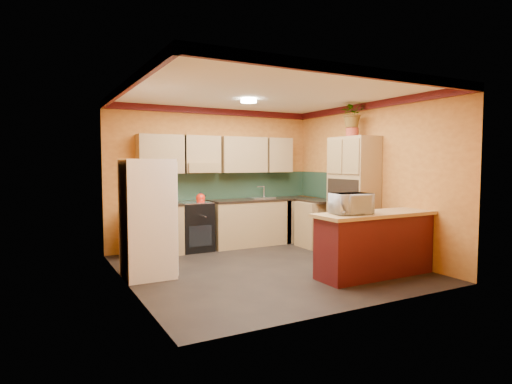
% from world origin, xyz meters
% --- Properties ---
extents(room_shell, '(4.24, 4.24, 2.72)m').
position_xyz_m(room_shell, '(0.02, 0.28, 2.09)').
color(room_shell, black).
rests_on(room_shell, ground).
extents(base_cabinets_back, '(3.65, 0.60, 0.88)m').
position_xyz_m(base_cabinets_back, '(0.11, 1.80, 0.44)').
color(base_cabinets_back, '#A68558').
rests_on(base_cabinets_back, ground).
extents(countertop_back, '(3.65, 0.62, 0.04)m').
position_xyz_m(countertop_back, '(0.11, 1.80, 0.90)').
color(countertop_back, black).
rests_on(countertop_back, base_cabinets_back).
extents(stove, '(0.58, 0.58, 0.91)m').
position_xyz_m(stove, '(-0.52, 1.80, 0.46)').
color(stove, black).
rests_on(stove, ground).
extents(kettle, '(0.22, 0.22, 0.18)m').
position_xyz_m(kettle, '(-0.42, 1.75, 1.00)').
color(kettle, red).
rests_on(kettle, stove).
extents(sink, '(0.48, 0.40, 0.03)m').
position_xyz_m(sink, '(0.88, 1.80, 0.94)').
color(sink, silver).
rests_on(sink, countertop_back).
extents(base_cabinets_right, '(0.60, 0.80, 0.88)m').
position_xyz_m(base_cabinets_right, '(1.80, 1.05, 0.44)').
color(base_cabinets_right, '#A68558').
rests_on(base_cabinets_right, ground).
extents(countertop_right, '(0.62, 0.80, 0.04)m').
position_xyz_m(countertop_right, '(1.80, 1.05, 0.90)').
color(countertop_right, black).
rests_on(countertop_right, base_cabinets_right).
extents(fridge, '(0.68, 0.66, 1.70)m').
position_xyz_m(fridge, '(-1.75, 0.37, 0.85)').
color(fridge, white).
rests_on(fridge, ground).
extents(pantry, '(0.48, 0.90, 2.10)m').
position_xyz_m(pantry, '(1.85, 0.14, 1.05)').
color(pantry, '#A68558').
rests_on(pantry, ground).
extents(fern_pot, '(0.22, 0.22, 0.16)m').
position_xyz_m(fern_pot, '(1.85, 0.19, 2.18)').
color(fern_pot, '#9E3A26').
rests_on(fern_pot, pantry).
extents(fern, '(0.46, 0.40, 0.51)m').
position_xyz_m(fern, '(1.85, 0.19, 2.51)').
color(fern, '#A68558').
rests_on(fern, fern_pot).
extents(breakfast_bar, '(1.80, 0.55, 0.88)m').
position_xyz_m(breakfast_bar, '(1.18, -1.12, 0.44)').
color(breakfast_bar, '#551413').
rests_on(breakfast_bar, ground).
extents(bar_top, '(1.90, 0.65, 0.05)m').
position_xyz_m(bar_top, '(1.18, -1.12, 0.91)').
color(bar_top, tan).
rests_on(bar_top, breakfast_bar).
extents(microwave, '(0.58, 0.43, 0.29)m').
position_xyz_m(microwave, '(0.72, -1.12, 1.08)').
color(microwave, white).
rests_on(microwave, bar_top).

